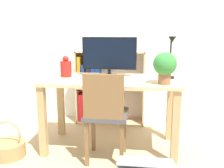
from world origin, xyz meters
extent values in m
plane|color=#CCB284|center=(0.00, 0.00, 0.00)|extent=(10.00, 10.00, 0.00)
cube|color=white|center=(0.00, 0.95, 1.30)|extent=(8.00, 0.05, 2.60)
cube|color=#D8BC8C|center=(0.00, 0.00, 0.74)|extent=(1.39, 0.68, 0.03)
cube|color=tan|center=(-0.64, -0.28, 0.36)|extent=(0.07, 0.07, 0.72)
cube|color=tan|center=(0.64, -0.28, 0.36)|extent=(0.07, 0.07, 0.72)
cube|color=tan|center=(-0.64, 0.28, 0.36)|extent=(0.07, 0.07, 0.72)
cube|color=tan|center=(0.64, 0.28, 0.36)|extent=(0.07, 0.07, 0.72)
cylinder|color=black|center=(-0.03, 0.14, 0.76)|extent=(0.19, 0.19, 0.02)
cylinder|color=black|center=(-0.03, 0.14, 0.81)|extent=(0.04, 0.04, 0.07)
cube|color=black|center=(-0.03, 0.15, 1.00)|extent=(0.58, 0.02, 0.34)
cube|color=black|center=(-0.03, 0.14, 1.00)|extent=(0.55, 0.03, 0.32)
cube|color=silver|center=(-0.01, -0.09, 0.76)|extent=(0.41, 0.12, 0.02)
cylinder|color=#B2231E|center=(-0.49, 0.07, 0.84)|extent=(0.12, 0.12, 0.17)
sphere|color=#B2231E|center=(-0.49, 0.07, 0.95)|extent=(0.06, 0.06, 0.06)
cylinder|color=black|center=(0.60, 0.12, 0.76)|extent=(0.10, 0.10, 0.02)
cylinder|color=black|center=(0.60, 0.12, 0.97)|extent=(0.02, 0.02, 0.40)
cylinder|color=black|center=(0.60, 0.07, 1.18)|extent=(0.01, 0.10, 0.01)
cone|color=black|center=(0.60, 0.02, 1.16)|extent=(0.08, 0.08, 0.06)
cylinder|color=#9E6647|center=(0.53, -0.18, 0.80)|extent=(0.12, 0.12, 0.10)
sphere|color=#388C3D|center=(0.53, -0.18, 0.94)|extent=(0.22, 0.22, 0.22)
cube|color=#4C4C51|center=(-0.01, -0.25, 0.46)|extent=(0.40, 0.40, 0.04)
cube|color=brown|center=(-0.01, -0.44, 0.68)|extent=(0.36, 0.03, 0.40)
cube|color=brown|center=(-0.17, -0.42, 0.22)|extent=(0.04, 0.04, 0.44)
cube|color=brown|center=(0.15, -0.42, 0.22)|extent=(0.04, 0.04, 0.44)
cube|color=brown|center=(-0.17, -0.09, 0.22)|extent=(0.04, 0.04, 0.44)
cube|color=brown|center=(0.15, -0.09, 0.22)|extent=(0.04, 0.04, 0.44)
cube|color=#D8BC8C|center=(-0.55, 0.77, 0.49)|extent=(0.02, 0.28, 0.97)
cube|color=#D8BC8C|center=(0.34, 0.77, 0.49)|extent=(0.02, 0.28, 0.97)
cube|color=#D8BC8C|center=(-0.11, 0.77, 0.01)|extent=(0.90, 0.28, 0.02)
cube|color=#D8BC8C|center=(-0.11, 0.77, 0.96)|extent=(0.90, 0.28, 0.02)
cube|color=#D8BC8C|center=(-0.11, 0.77, 0.49)|extent=(0.87, 0.28, 0.02)
cube|color=red|center=(-0.50, 0.77, 0.21)|extent=(0.06, 0.24, 0.37)
cube|color=navy|center=(-0.42, 0.77, 0.16)|extent=(0.05, 0.24, 0.29)
cube|color=beige|center=(-0.35, 0.77, 0.15)|extent=(0.06, 0.24, 0.27)
cube|color=black|center=(-0.29, 0.77, 0.15)|extent=(0.05, 0.24, 0.27)
cube|color=red|center=(-0.23, 0.77, 0.23)|extent=(0.06, 0.24, 0.42)
cube|color=orange|center=(-0.51, 0.77, 0.70)|extent=(0.04, 0.24, 0.40)
cube|color=navy|center=(-0.45, 0.77, 0.64)|extent=(0.04, 0.24, 0.30)
cube|color=black|center=(-0.39, 0.77, 0.70)|extent=(0.06, 0.24, 0.41)
cube|color=navy|center=(-0.32, 0.77, 0.68)|extent=(0.05, 0.24, 0.37)
cube|color=navy|center=(-0.27, 0.77, 0.71)|extent=(0.05, 0.24, 0.42)
cylinder|color=tan|center=(-0.99, -0.33, 0.07)|extent=(0.33, 0.33, 0.15)
torus|color=tan|center=(-0.99, -0.33, 0.23)|extent=(0.28, 0.02, 0.28)
cube|color=#999EA3|center=(0.37, -0.71, 0.23)|extent=(0.44, 0.34, 0.14)
camera|label=1|loc=(0.34, -2.61, 1.27)|focal=42.00mm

